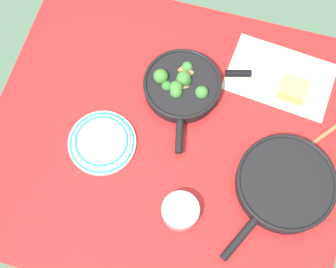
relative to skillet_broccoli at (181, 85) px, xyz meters
name	(u,v)px	position (x,y,z in m)	size (l,w,h in m)	color
ground_plane	(168,191)	(0.00, -0.17, -0.76)	(14.00, 14.00, 0.00)	#51755B
dining_table_red	(168,144)	(0.00, -0.17, -0.11)	(1.13, 1.01, 0.73)	red
skillet_broccoli	(181,85)	(0.00, 0.00, 0.00)	(0.25, 0.36, 0.08)	black
skillet_eggs	(285,184)	(0.38, -0.23, 0.00)	(0.30, 0.42, 0.05)	black
wooden_spoon	(310,145)	(0.44, -0.08, -0.02)	(0.25, 0.30, 0.02)	#996B42
parchment_sheet	(280,77)	(0.31, 0.13, -0.03)	(0.36, 0.26, 0.00)	beige
grater_knife	(253,74)	(0.22, 0.12, -0.02)	(0.26, 0.09, 0.02)	silver
cheese_block	(293,90)	(0.35, 0.08, -0.01)	(0.09, 0.08, 0.05)	#EACC66
dinner_plate_stack	(102,142)	(-0.19, -0.25, -0.02)	(0.21, 0.21, 0.03)	white
prep_bowl_steel	(180,211)	(0.10, -0.39, -0.01)	(0.11, 0.11, 0.05)	#B7B7BC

